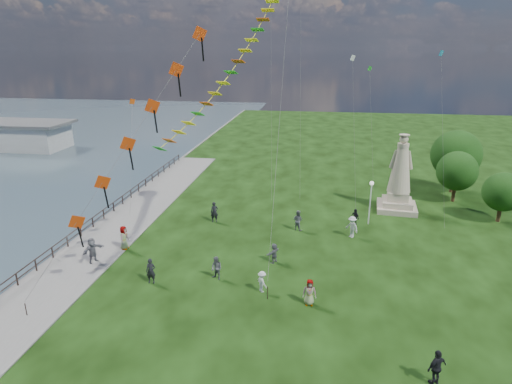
% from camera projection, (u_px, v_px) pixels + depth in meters
% --- Properties ---
extents(waterfront, '(200.00, 200.00, 1.51)m').
position_uv_depth(waterfront, '(87.00, 244.00, 35.20)').
color(waterfront, '#374B53').
rests_on(waterfront, ground).
extents(statue, '(4.08, 4.08, 7.57)m').
position_uv_depth(statue, '(399.00, 182.00, 41.58)').
color(statue, '#C2AB92').
rests_on(statue, ground).
extents(lamppost, '(0.38, 0.38, 4.08)m').
position_uv_depth(lamppost, '(371.00, 193.00, 38.14)').
color(lamppost, silver).
rests_on(lamppost, ground).
extents(tree_row, '(6.40, 12.81, 6.93)m').
position_uv_depth(tree_row, '(464.00, 164.00, 44.39)').
color(tree_row, '#382314').
rests_on(tree_row, ground).
extents(person_0, '(0.69, 0.48, 1.79)m').
position_uv_depth(person_0, '(151.00, 271.00, 28.97)').
color(person_0, black).
rests_on(person_0, ground).
extents(person_1, '(0.96, 0.84, 1.69)m').
position_uv_depth(person_1, '(217.00, 268.00, 29.46)').
color(person_1, '#595960').
rests_on(person_1, ground).
extents(person_2, '(0.99, 1.04, 1.47)m').
position_uv_depth(person_2, '(262.00, 282.00, 27.96)').
color(person_2, silver).
rests_on(person_2, ground).
extents(person_3, '(1.23, 1.06, 1.87)m').
position_uv_depth(person_3, '(437.00, 367.00, 20.16)').
color(person_3, black).
rests_on(person_3, ground).
extents(person_4, '(0.88, 0.57, 1.73)m').
position_uv_depth(person_4, '(309.00, 292.00, 26.50)').
color(person_4, '#595960').
rests_on(person_4, ground).
extents(person_5, '(1.47, 1.94, 1.93)m').
position_uv_depth(person_5, '(93.00, 251.00, 31.62)').
color(person_5, '#595960').
rests_on(person_5, ground).
extents(person_6, '(0.82, 0.68, 1.92)m').
position_uv_depth(person_6, '(214.00, 212.00, 39.23)').
color(person_6, black).
rests_on(person_6, ground).
extents(person_7, '(1.05, 0.91, 1.84)m').
position_uv_depth(person_7, '(298.00, 220.00, 37.49)').
color(person_7, '#595960').
rests_on(person_7, ground).
extents(person_8, '(1.30, 1.30, 1.88)m').
position_uv_depth(person_8, '(352.00, 227.00, 36.03)').
color(person_8, silver).
rests_on(person_8, ground).
extents(person_9, '(0.98, 1.04, 1.61)m').
position_uv_depth(person_9, '(355.00, 217.00, 38.43)').
color(person_9, black).
rests_on(person_9, ground).
extents(person_10, '(0.62, 0.96, 1.91)m').
position_uv_depth(person_10, '(124.00, 239.00, 33.76)').
color(person_10, '#595960').
rests_on(person_10, ground).
extents(person_11, '(1.23, 1.54, 1.53)m').
position_uv_depth(person_11, '(274.00, 253.00, 31.79)').
color(person_11, '#595960').
rests_on(person_11, ground).
extents(red_kite_train, '(9.28, 9.35, 16.62)m').
position_uv_depth(red_kite_train, '(138.00, 131.00, 26.76)').
color(red_kite_train, black).
rests_on(red_kite_train, ground).
extents(small_kites, '(30.11, 16.49, 28.84)m').
position_uv_depth(small_kites, '(311.00, 53.00, 42.00)').
color(small_kites, silver).
rests_on(small_kites, ground).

